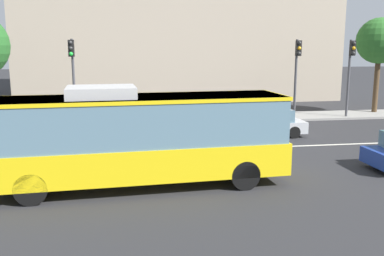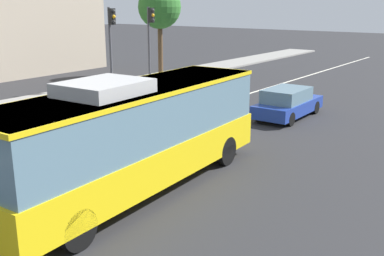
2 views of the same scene
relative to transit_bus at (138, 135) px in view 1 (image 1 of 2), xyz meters
name	(u,v)px [view 1 (image 1 of 2)]	position (x,y,z in m)	size (l,w,h in m)	color
ground_plane	(186,150)	(2.31, 4.91, -1.81)	(160.00, 160.00, 0.00)	#28282B
sidewalk_kerb	(168,119)	(2.31, 13.26, -1.74)	(80.00, 3.17, 0.14)	gray
lane_centre_line	(186,150)	(2.31, 4.91, -1.80)	(76.00, 0.16, 0.01)	silver
transit_bus	(138,135)	(0.00, 0.00, 0.00)	(10.13, 3.08, 3.46)	yellow
sedan_silver	(264,123)	(6.90, 7.52, -1.09)	(4.52, 1.86, 1.46)	#B7BABF
traffic_light_near_corner	(73,67)	(-3.42, 11.97, 1.75)	(0.34, 0.62, 5.20)	#47474C
traffic_light_mid_block	(350,65)	(14.25, 12.12, 1.75)	(0.33, 0.62, 5.20)	#47474C
traffic_light_far_corner	(297,66)	(10.45, 11.87, 1.75)	(0.33, 0.62, 5.20)	#47474C
street_tree_kerbside_centre	(380,41)	(17.29, 13.86, 3.30)	(3.19, 3.19, 6.76)	#4C3823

